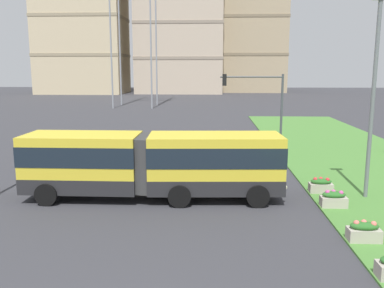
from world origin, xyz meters
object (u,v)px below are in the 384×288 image
Objects in this scene: flower_planter_3 at (334,199)px; streetlight_median at (373,91)px; apartment_tower_west at (81,19)px; apartment_tower_westcentre at (180,9)px; traffic_light_far_right at (260,99)px; apartment_tower_centre at (246,21)px; flower_planter_2 at (364,231)px; car_silver_hatch at (88,152)px; flower_planter_4 at (321,185)px; articulated_bus at (153,163)px.

flower_planter_3 is 0.12× the size of streetlight_median.
apartment_tower_west is 24.06m from apartment_tower_westcentre.
apartment_tower_centre is at bearing 86.16° from traffic_light_far_right.
traffic_light_far_right reaches higher than flower_planter_2.
apartment_tower_westcentre reaches higher than streetlight_median.
apartment_tower_westcentre reaches higher than car_silver_hatch.
traffic_light_far_right is 82.47m from apartment_tower_west.
flower_planter_2 is 7.07m from streetlight_median.
apartment_tower_centre is at bearing 79.24° from car_silver_hatch.
flower_planter_4 is 0.03× the size of apartment_tower_westcentre.
traffic_light_far_right is 0.14× the size of apartment_tower_westcentre.
car_silver_hatch is 17.35m from flower_planter_2.
car_silver_hatch is 16.78m from streetlight_median.
apartment_tower_centre is (1.90, 95.05, 13.54)m from streetlight_median.
articulated_bus is 88.48m from apartment_tower_westcentre.
apartment_tower_westcentre reaches higher than flower_planter_3.
articulated_bus reaches higher than flower_planter_2.
apartment_tower_centre is (3.80, 96.55, 18.08)m from flower_planter_3.
articulated_bus reaches higher than flower_planter_4.
apartment_tower_westcentre is (23.79, 2.48, 2.64)m from apartment_tower_west.
apartment_tower_west is (-37.02, 84.91, 17.39)m from flower_planter_3.
articulated_bus is at bearing -52.81° from car_silver_hatch.
apartment_tower_westcentre is at bearing -151.72° from apartment_tower_centre.
apartment_tower_west is 42.46m from apartment_tower_centre.
flower_planter_4 is 0.03× the size of apartment_tower_centre.
apartment_tower_westcentre reaches higher than traffic_light_far_right.
articulated_bus is 8.51m from car_silver_hatch.
apartment_tower_centre is (11.75, 95.47, 16.85)m from articulated_bus.
articulated_bus is 10.82× the size of flower_planter_2.
articulated_bus is 8.11m from flower_planter_3.
flower_planter_4 is at bearing -81.18° from apartment_tower_westcentre.
car_silver_hatch is 92.04m from apartment_tower_centre.
flower_planter_2 is 101.83m from apartment_tower_centre.
traffic_light_far_right is 0.62× the size of streetlight_median.
car_silver_hatch is 0.50× the size of streetlight_median.
traffic_light_far_right is (11.16, 3.76, 3.16)m from car_silver_hatch.
flower_planter_3 is 0.20× the size of traffic_light_far_right.
flower_planter_4 is at bearing -65.91° from apartment_tower_west.
car_silver_hatch reaches higher than flower_planter_4.
car_silver_hatch is at bearing 127.19° from articulated_bus.
articulated_bus is 8.10m from flower_planter_4.
articulated_bus is at bearing -119.91° from traffic_light_far_right.
apartment_tower_west is at bearing -174.04° from apartment_tower_westcentre.
apartment_tower_centre is (3.80, 100.14, 18.08)m from flower_planter_2.
flower_planter_2 is at bearing -92.17° from apartment_tower_centre.
apartment_tower_west reaches higher than flower_planter_4.
streetlight_median is 88.58m from apartment_tower_westcentre.
car_silver_hatch is 0.11× the size of apartment_tower_westcentre.
articulated_bus is 2.61× the size of car_silver_hatch.
apartment_tower_westcentre is 1.11× the size of apartment_tower_centre.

